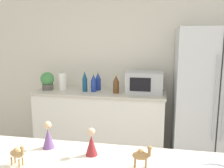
{
  "coord_description": "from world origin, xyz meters",
  "views": [
    {
      "loc": [
        0.31,
        -0.86,
        1.63
      ],
      "look_at": [
        -0.1,
        1.36,
        1.21
      ],
      "focal_mm": 40.0,
      "sensor_mm": 36.0,
      "label": 1
    }
  ],
  "objects": [
    {
      "name": "paper_towel_roll",
      "position": [
        -0.99,
        2.38,
        1.03
      ],
      "size": [
        0.11,
        0.11,
        0.23
      ],
      "color": "white",
      "rests_on": "back_counter"
    },
    {
      "name": "microwave",
      "position": [
        0.14,
        2.42,
        1.05
      ],
      "size": [
        0.48,
        0.37,
        0.28
      ],
      "color": "#B2B5BA",
      "rests_on": "back_counter"
    },
    {
      "name": "wise_man_figurine_purple",
      "position": [
        -0.33,
        0.47,
        1.05
      ],
      "size": [
        0.07,
        0.07,
        0.17
      ],
      "color": "#6B4784",
      "rests_on": "bar_counter"
    },
    {
      "name": "back_bottle_3",
      "position": [
        -0.5,
        2.46,
        1.03
      ],
      "size": [
        0.08,
        0.08,
        0.26
      ],
      "color": "navy",
      "rests_on": "back_counter"
    },
    {
      "name": "back_counter",
      "position": [
        -0.46,
        2.4,
        0.46
      ],
      "size": [
        1.77,
        0.63,
        0.91
      ],
      "color": "white",
      "rests_on": "ground_plane"
    },
    {
      "name": "wise_man_figurine_crimson",
      "position": [
        -0.05,
        0.42,
        1.04
      ],
      "size": [
        0.07,
        0.07,
        0.16
      ],
      "color": "maroon",
      "rests_on": "bar_counter"
    },
    {
      "name": "camel_figurine",
      "position": [
        0.24,
        0.33,
        1.05
      ],
      "size": [
        0.1,
        0.05,
        0.13
      ],
      "color": "olive",
      "rests_on": "bar_counter"
    },
    {
      "name": "refrigerator",
      "position": [
        0.99,
        2.34,
        0.88
      ],
      "size": [
        0.92,
        0.71,
        1.76
      ],
      "color": "silver",
      "rests_on": "ground_plane"
    },
    {
      "name": "wall_back",
      "position": [
        0.0,
        2.73,
        1.27
      ],
      "size": [
        8.0,
        0.06,
        2.55
      ],
      "color": "silver",
      "rests_on": "ground_plane"
    },
    {
      "name": "back_bottle_2",
      "position": [
        -0.22,
        2.32,
        1.03
      ],
      "size": [
        0.08,
        0.08,
        0.25
      ],
      "color": "brown",
      "rests_on": "back_counter"
    },
    {
      "name": "potted_plant",
      "position": [
        -1.21,
        2.36,
        1.04
      ],
      "size": [
        0.19,
        0.19,
        0.25
      ],
      "color": "#595451",
      "rests_on": "back_counter"
    },
    {
      "name": "back_bottle_1",
      "position": [
        -0.66,
        2.34,
        1.05
      ],
      "size": [
        0.07,
        0.07,
        0.28
      ],
      "color": "navy",
      "rests_on": "back_counter"
    },
    {
      "name": "camel_figurine_second",
      "position": [
        -0.39,
        0.24,
        1.04
      ],
      "size": [
        0.1,
        0.06,
        0.12
      ],
      "color": "#A87F4C",
      "rests_on": "bar_counter"
    },
    {
      "name": "back_bottle_0",
      "position": [
        -0.54,
        2.35,
        1.03
      ],
      "size": [
        0.07,
        0.07,
        0.25
      ],
      "color": "navy",
      "rests_on": "back_counter"
    }
  ]
}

